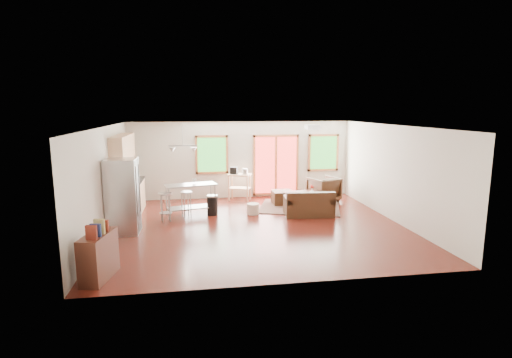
{
  "coord_description": "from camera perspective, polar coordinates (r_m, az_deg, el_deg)",
  "views": [
    {
      "loc": [
        -1.63,
        -9.92,
        3.05
      ],
      "look_at": [
        0.0,
        0.3,
        1.2
      ],
      "focal_mm": 28.0,
      "sensor_mm": 36.0,
      "label": 1
    }
  ],
  "objects": [
    {
      "name": "kitchen_cart",
      "position": [
        13.22,
        -2.46,
        0.17
      ],
      "size": [
        0.86,
        0.71,
        1.12
      ],
      "rotation": [
        0.0,
        0.0,
        -0.39
      ],
      "color": "tan",
      "rests_on": "floor"
    },
    {
      "name": "floor",
      "position": [
        10.51,
        0.26,
        -6.8
      ],
      "size": [
        7.5,
        7.0,
        0.02
      ],
      "primitive_type": "cube",
      "color": "#3D100B",
      "rests_on": "ground"
    },
    {
      "name": "pendant_light",
      "position": [
        11.48,
        -10.39,
        4.21
      ],
      "size": [
        0.8,
        0.18,
        0.79
      ],
      "color": "gray",
      "rests_on": "ceiling"
    },
    {
      "name": "coffee_table",
      "position": [
        12.58,
        6.7,
        -2.18
      ],
      "size": [
        1.18,
        0.8,
        0.44
      ],
      "rotation": [
        0.0,
        0.0,
        0.12
      ],
      "color": "#3D1C13",
      "rests_on": "floor"
    },
    {
      "name": "bar_stool_a",
      "position": [
        11.06,
        -12.84,
        -2.99
      ],
      "size": [
        0.44,
        0.44,
        0.79
      ],
      "rotation": [
        0.0,
        0.0,
        0.21
      ],
      "color": "#B7BABC",
      "rests_on": "floor"
    },
    {
      "name": "window_left",
      "position": [
        13.48,
        -6.34,
        3.47
      ],
      "size": [
        1.1,
        0.05,
        1.3
      ],
      "color": "#246121",
      "rests_on": "back_wall"
    },
    {
      "name": "french_doors",
      "position": [
        13.81,
        2.86,
        2.01
      ],
      "size": [
        1.6,
        0.05,
        2.1
      ],
      "color": "red",
      "rests_on": "back_wall"
    },
    {
      "name": "ottoman",
      "position": [
        12.82,
        3.82,
        -2.66
      ],
      "size": [
        0.65,
        0.65,
        0.43
      ],
      "primitive_type": "cube",
      "rotation": [
        0.0,
        0.0,
        -0.0
      ],
      "color": "black",
      "rests_on": "floor"
    },
    {
      "name": "armchair",
      "position": [
        13.38,
        9.62,
        -1.25
      ],
      "size": [
        1.08,
        1.05,
        0.88
      ],
      "primitive_type": "imported",
      "rotation": [
        0.0,
        0.0,
        3.49
      ],
      "color": "black",
      "rests_on": "floor"
    },
    {
      "name": "refrigerator",
      "position": [
        10.26,
        -18.47,
        -2.36
      ],
      "size": [
        0.77,
        0.74,
        1.85
      ],
      "rotation": [
        0.0,
        0.0,
        -0.02
      ],
      "color": "#B7BABC",
      "rests_on": "floor"
    },
    {
      "name": "front_wall",
      "position": [
        6.84,
        5.05,
        -4.72
      ],
      "size": [
        7.5,
        0.02,
        2.6
      ],
      "primitive_type": "cube",
      "color": "beige",
      "rests_on": "ground"
    },
    {
      "name": "cabinets",
      "position": [
        11.96,
        -17.85,
        -0.58
      ],
      "size": [
        0.64,
        2.24,
        2.3
      ],
      "color": "tan",
      "rests_on": "floor"
    },
    {
      "name": "bar_stool_b",
      "position": [
        11.39,
        -9.95,
        -2.71
      ],
      "size": [
        0.45,
        0.45,
        0.74
      ],
      "rotation": [
        0.0,
        0.0,
        0.39
      ],
      "color": "#B7BABC",
      "rests_on": "floor"
    },
    {
      "name": "ceiling",
      "position": [
        10.06,
        0.27,
        7.63
      ],
      "size": [
        7.5,
        7.0,
        0.02
      ],
      "primitive_type": "cube",
      "color": "silver",
      "rests_on": "ground"
    },
    {
      "name": "loveseat",
      "position": [
        11.55,
        7.57,
        -3.79
      ],
      "size": [
        1.44,
        0.9,
        0.73
      ],
      "rotation": [
        0.0,
        0.0,
        -0.09
      ],
      "color": "black",
      "rests_on": "floor"
    },
    {
      "name": "window_right",
      "position": [
        14.21,
        9.61,
        3.73
      ],
      "size": [
        1.1,
        0.05,
        1.3
      ],
      "color": "#246121",
      "rests_on": "back_wall"
    },
    {
      "name": "cup",
      "position": [
        11.57,
        -8.85,
        -0.12
      ],
      "size": [
        0.15,
        0.13,
        0.13
      ],
      "primitive_type": "imported",
      "rotation": [
        0.0,
        0.0,
        -0.28
      ],
      "color": "silver",
      "rests_on": "island"
    },
    {
      "name": "rug",
      "position": [
        12.45,
        6.24,
        -4.04
      ],
      "size": [
        2.88,
        2.53,
        0.02
      ],
      "primitive_type": "cube",
      "rotation": [
        0.0,
        0.0,
        -0.33
      ],
      "color": "#4A5337",
      "rests_on": "floor"
    },
    {
      "name": "trash_can",
      "position": [
        11.58,
        -6.25,
        -3.71
      ],
      "size": [
        0.32,
        0.32,
        0.58
      ],
      "rotation": [
        0.0,
        0.0,
        0.03
      ],
      "color": "black",
      "rests_on": "floor"
    },
    {
      "name": "ceiling_flush",
      "position": [
        11.01,
        8.07,
        7.33
      ],
      "size": [
        0.35,
        0.35,
        0.12
      ],
      "primitive_type": "cube",
      "color": "white",
      "rests_on": "ceiling"
    },
    {
      "name": "bookshelf",
      "position": [
        7.81,
        -21.56,
        -10.14
      ],
      "size": [
        0.56,
        1.0,
        1.12
      ],
      "rotation": [
        0.0,
        0.0,
        -0.21
      ],
      "color": "#3D1C13",
      "rests_on": "floor"
    },
    {
      "name": "island",
      "position": [
        11.51,
        -9.3,
        -2.14
      ],
      "size": [
        1.54,
        0.89,
        0.91
      ],
      "rotation": [
        0.0,
        0.0,
        0.23
      ],
      "color": "#B7BABC",
      "rests_on": "floor"
    },
    {
      "name": "pouf",
      "position": [
        11.62,
        -0.42,
        -4.29
      ],
      "size": [
        0.44,
        0.44,
        0.31
      ],
      "primitive_type": "cylinder",
      "rotation": [
        0.0,
        0.0,
        0.26
      ],
      "color": "beige",
      "rests_on": "floor"
    },
    {
      "name": "back_wall",
      "position": [
        13.64,
        -2.13,
        2.76
      ],
      "size": [
        7.5,
        0.02,
        2.6
      ],
      "primitive_type": "cube",
      "color": "beige",
      "rests_on": "ground"
    },
    {
      "name": "book",
      "position": [
        12.65,
        9.34,
        -1.42
      ],
      "size": [
        0.22,
        0.06,
        0.29
      ],
      "primitive_type": "imported",
      "rotation": [
        0.0,
        0.0,
        0.14
      ],
      "color": "maroon",
      "rests_on": "coffee_table"
    },
    {
      "name": "left_wall",
      "position": [
        10.29,
        -20.86,
        -0.32
      ],
      "size": [
        0.02,
        7.0,
        2.6
      ],
      "primitive_type": "cube",
      "color": "beige",
      "rests_on": "ground"
    },
    {
      "name": "right_wall",
      "position": [
        11.42,
        19.22,
        0.75
      ],
      "size": [
        0.02,
        7.0,
        2.6
      ],
      "primitive_type": "cube",
      "color": "beige",
      "rests_on": "ground"
    },
    {
      "name": "vase",
      "position": [
        12.43,
        8.0,
        -1.74
      ],
      "size": [
        0.21,
        0.21,
        0.31
      ],
      "rotation": [
        0.0,
        0.0,
        0.13
      ],
      "color": "silver",
      "rests_on": "coffee_table"
    }
  ]
}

